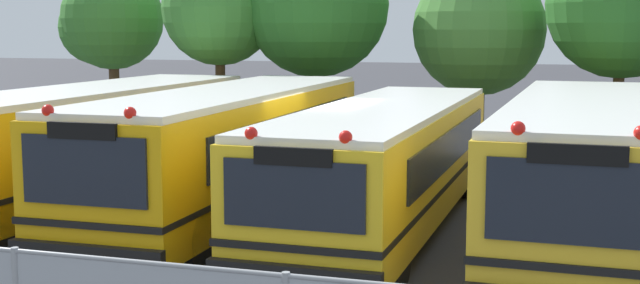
% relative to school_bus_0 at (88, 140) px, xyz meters
% --- Properties ---
extents(ground_plane, '(160.00, 160.00, 0.00)m').
position_rel_school_bus_0_xyz_m(ground_plane, '(5.07, -0.19, -1.41)').
color(ground_plane, '#38383D').
extents(school_bus_0, '(2.72, 11.43, 2.68)m').
position_rel_school_bus_0_xyz_m(school_bus_0, '(0.00, 0.00, 0.00)').
color(school_bus_0, '#EAA80C').
rests_on(school_bus_0, ground_plane).
extents(school_bus_1, '(2.63, 11.01, 2.72)m').
position_rel_school_bus_0_xyz_m(school_bus_1, '(3.43, -0.15, 0.02)').
color(school_bus_1, '#EAA80C').
rests_on(school_bus_1, ground_plane).
extents(school_bus_2, '(2.54, 10.77, 2.51)m').
position_rel_school_bus_0_xyz_m(school_bus_2, '(6.75, -0.38, -0.09)').
color(school_bus_2, yellow).
rests_on(school_bus_2, ground_plane).
extents(school_bus_3, '(2.78, 11.12, 2.71)m').
position_rel_school_bus_0_xyz_m(school_bus_3, '(10.35, -0.31, 0.02)').
color(school_bus_3, yellow).
rests_on(school_bus_3, ground_plane).
extents(tree_0, '(3.35, 3.28, 5.79)m').
position_rel_school_bus_0_xyz_m(tree_0, '(-4.45, 8.23, 2.65)').
color(tree_0, '#4C3823').
rests_on(tree_0, ground_plane).
extents(tree_1, '(3.46, 3.46, 6.18)m').
position_rel_school_bus_0_xyz_m(tree_1, '(-0.16, 7.49, 2.97)').
color(tree_1, '#4C3823').
rests_on(tree_1, ground_plane).
extents(tree_2, '(4.33, 4.33, 6.71)m').
position_rel_school_bus_0_xyz_m(tree_2, '(2.65, 8.28, 3.11)').
color(tree_2, '#4C3823').
rests_on(tree_2, ground_plane).
extents(tree_3, '(3.91, 3.91, 5.76)m').
position_rel_school_bus_0_xyz_m(tree_3, '(7.19, 9.35, 2.45)').
color(tree_3, '#4C3823').
rests_on(tree_3, ground_plane).
extents(tree_4, '(3.94, 3.94, 6.45)m').
position_rel_school_bus_0_xyz_m(tree_4, '(11.11, 7.66, 2.98)').
color(tree_4, '#4C3823').
rests_on(tree_4, ground_plane).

